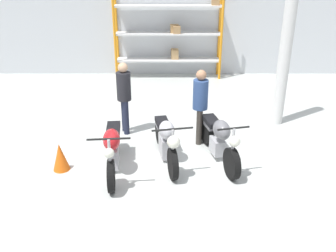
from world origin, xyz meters
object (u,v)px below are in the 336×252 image
motorcycle_red (112,148)px  person_near_rack (200,101)px  motorcycle_grey (219,138)px  person_browsing (124,93)px  traffic_cone (60,157)px  shelving_rack (170,34)px  motorcycle_silver (166,139)px

motorcycle_red → person_near_rack: size_ratio=1.23×
motorcycle_grey → person_browsing: bearing=-135.8°
motorcycle_grey → traffic_cone: bearing=-95.7°
shelving_rack → motorcycle_silver: size_ratio=1.72×
motorcycle_grey → person_browsing: 2.43m
person_browsing → person_near_rack: size_ratio=1.01×
motorcycle_silver → traffic_cone: size_ratio=3.71×
motorcycle_silver → motorcycle_grey: 1.05m
motorcycle_red → traffic_cone: 1.03m
motorcycle_red → motorcycle_grey: 2.10m
shelving_rack → person_near_rack: shelving_rack is taller
motorcycle_grey → person_browsing: person_browsing is taller
person_near_rack → traffic_cone: person_near_rack is taller
motorcycle_red → traffic_cone: size_ratio=3.69×
motorcycle_grey → person_browsing: size_ratio=1.21×
traffic_cone → motorcycle_silver: bearing=10.8°
motorcycle_grey → traffic_cone: (-3.07, -0.40, -0.20)m
motorcycle_silver → person_browsing: (-0.95, 1.30, 0.52)m
motorcycle_silver → motorcycle_grey: motorcycle_grey is taller
shelving_rack → person_near_rack: (0.61, -4.94, -0.48)m
person_browsing → motorcycle_grey: bearing=128.2°
motorcycle_grey → person_near_rack: person_near_rack is taller
motorcycle_grey → person_near_rack: 0.98m
person_browsing → shelving_rack: bearing=-122.5°
person_near_rack → motorcycle_grey: bearing=119.2°
shelving_rack → motorcycle_silver: (-0.12, -5.73, -0.99)m
person_near_rack → motorcycle_red: bearing=40.2°
shelving_rack → traffic_cone: (-2.14, -6.12, -1.17)m
motorcycle_red → person_near_rack: bearing=119.3°
traffic_cone → motorcycle_red: bearing=0.3°
shelving_rack → motorcycle_silver: 5.82m
motorcycle_silver → traffic_cone: bearing=-89.9°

